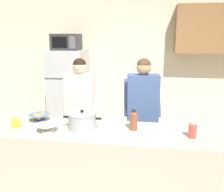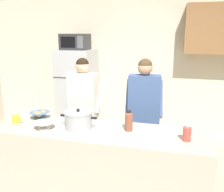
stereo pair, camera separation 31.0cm
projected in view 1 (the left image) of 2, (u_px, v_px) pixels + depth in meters
The scene contains 12 objects.
back_wall_unit at pixel (141, 62), 4.73m from camera, with size 6.00×0.48×2.60m.
kitchen_island at pixel (104, 169), 2.84m from camera, with size 2.32×0.68×0.92m, color #BCB7A8.
refrigerator at pixel (69, 95), 4.67m from camera, with size 0.64×0.68×1.66m.
microwave at pixel (66, 42), 4.42m from camera, with size 0.48×0.37×0.28m.
person_near_pot at pixel (81, 102), 3.55m from camera, with size 0.53×0.46×1.62m.
person_by_sink at pixel (143, 104), 3.36m from camera, with size 0.54×0.46×1.64m.
cooking_pot at pixel (82, 121), 2.75m from camera, with size 0.42×0.31×0.22m.
coffee_mug at pixel (16, 123), 2.83m from camera, with size 0.13×0.09×0.10m.
bread_bowl at pixel (39, 117), 3.02m from camera, with size 0.25×0.25×0.10m.
empty_bowl at pixel (47, 127), 2.69m from camera, with size 0.23×0.23×0.08m.
bottle_near_edge at pixel (192, 130), 2.52m from camera, with size 0.08×0.08×0.17m.
bottle_mid_counter at pixel (134, 120), 2.72m from camera, with size 0.08×0.08×0.23m.
Camera 1 is at (0.48, -2.51, 1.94)m, focal length 40.38 mm.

